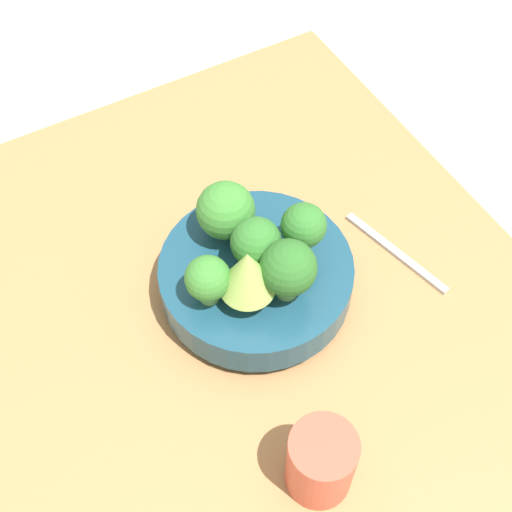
% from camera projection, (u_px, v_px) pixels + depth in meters
% --- Properties ---
extents(ground_plane, '(6.00, 6.00, 0.00)m').
position_uv_depth(ground_plane, '(258.00, 334.00, 0.90)').
color(ground_plane, silver).
extents(table, '(0.90, 0.72, 0.03)m').
position_uv_depth(table, '(258.00, 328.00, 0.89)').
color(table, '#9E7042').
rests_on(table, ground_plane).
extents(bowl, '(0.24, 0.24, 0.06)m').
position_uv_depth(bowl, '(256.00, 277.00, 0.87)').
color(bowl, navy).
rests_on(bowl, table).
extents(broccoli_floret_left, '(0.07, 0.07, 0.08)m').
position_uv_depth(broccoli_floret_left, '(288.00, 269.00, 0.79)').
color(broccoli_floret_left, '#609347').
rests_on(broccoli_floret_left, bowl).
extents(broccoli_floret_front, '(0.05, 0.05, 0.08)m').
position_uv_depth(broccoli_floret_front, '(304.00, 227.00, 0.82)').
color(broccoli_floret_front, '#609347').
rests_on(broccoli_floret_front, bowl).
extents(broccoli_floret_center, '(0.06, 0.06, 0.08)m').
position_uv_depth(broccoli_floret_center, '(256.00, 244.00, 0.82)').
color(broccoli_floret_center, '#6BA34C').
rests_on(broccoli_floret_center, bowl).
extents(broccoli_floret_right, '(0.07, 0.07, 0.08)m').
position_uv_depth(broccoli_floret_right, '(226.00, 211.00, 0.84)').
color(broccoli_floret_right, '#7AB256').
rests_on(broccoli_floret_right, bowl).
extents(broccoli_floret_back, '(0.05, 0.05, 0.07)m').
position_uv_depth(broccoli_floret_back, '(208.00, 279.00, 0.79)').
color(broccoli_floret_back, '#6BA34C').
rests_on(broccoli_floret_back, bowl).
extents(romanesco_piece_far, '(0.06, 0.06, 0.09)m').
position_uv_depth(romanesco_piece_far, '(249.00, 275.00, 0.78)').
color(romanesco_piece_far, '#609347').
rests_on(romanesco_piece_far, bowl).
extents(cup, '(0.07, 0.07, 0.09)m').
position_uv_depth(cup, '(321.00, 462.00, 0.73)').
color(cup, '#C64C38').
rests_on(cup, table).
extents(fork, '(0.17, 0.05, 0.01)m').
position_uv_depth(fork, '(396.00, 252.00, 0.93)').
color(fork, '#B2B2B7').
rests_on(fork, table).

